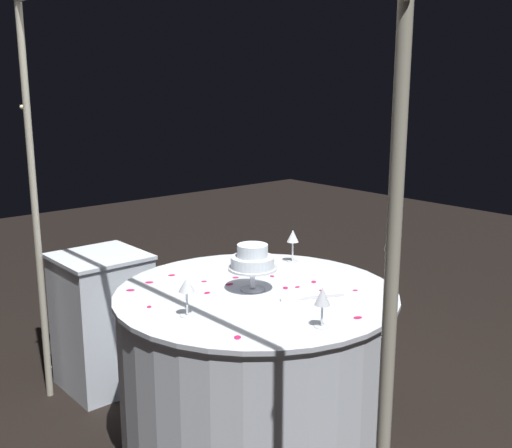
{
  "coord_description": "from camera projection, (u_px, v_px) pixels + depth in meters",
  "views": [
    {
      "loc": [
        -1.98,
        1.71,
        1.68
      ],
      "look_at": [
        0.0,
        0.0,
        1.09
      ],
      "focal_mm": 43.08,
      "sensor_mm": 36.0,
      "label": 1
    }
  ],
  "objects": [
    {
      "name": "tiered_cake",
      "position": [
        253.0,
        260.0,
        2.74
      ],
      "size": [
        0.22,
        0.22,
        0.21
      ],
      "color": "silver",
      "rests_on": "main_table"
    },
    {
      "name": "side_table",
      "position": [
        103.0,
        321.0,
        3.45
      ],
      "size": [
        0.46,
        0.46,
        0.77
      ],
      "color": "silver",
      "rests_on": "ground"
    },
    {
      "name": "wine_glass_1",
      "position": [
        322.0,
        298.0,
        2.32
      ],
      "size": [
        0.06,
        0.06,
        0.16
      ],
      "color": "silver",
      "rests_on": "main_table"
    },
    {
      "name": "rose_petal_0",
      "position": [
        204.0,
        281.0,
        2.89
      ],
      "size": [
        0.03,
        0.03,
        0.0
      ],
      "primitive_type": "ellipsoid",
      "rotation": [
        0.0,
        0.0,
        0.97
      ],
      "color": "#C61951",
      "rests_on": "main_table"
    },
    {
      "name": "rose_petal_2",
      "position": [
        130.0,
        290.0,
        2.76
      ],
      "size": [
        0.04,
        0.05,
        0.0
      ],
      "primitive_type": "ellipsoid",
      "rotation": [
        0.0,
        0.0,
        0.95
      ],
      "color": "#C61951",
      "rests_on": "main_table"
    },
    {
      "name": "cake_knife",
      "position": [
        309.0,
        298.0,
        2.65
      ],
      "size": [
        0.15,
        0.27,
        0.01
      ],
      "color": "silver",
      "rests_on": "main_table"
    },
    {
      "name": "rose_petal_16",
      "position": [
        236.0,
        277.0,
        2.94
      ],
      "size": [
        0.04,
        0.04,
        0.0
      ],
      "primitive_type": "ellipsoid",
      "rotation": [
        0.0,
        0.0,
        4.03
      ],
      "color": "#C61951",
      "rests_on": "main_table"
    },
    {
      "name": "wine_glass_2",
      "position": [
        186.0,
        287.0,
        2.43
      ],
      "size": [
        0.06,
        0.06,
        0.16
      ],
      "color": "silver",
      "rests_on": "main_table"
    },
    {
      "name": "rose_petal_12",
      "position": [
        207.0,
        293.0,
        2.73
      ],
      "size": [
        0.03,
        0.04,
        0.0
      ],
      "primitive_type": "ellipsoid",
      "rotation": [
        0.0,
        0.0,
        1.79
      ],
      "color": "#C61951",
      "rests_on": "main_table"
    },
    {
      "name": "ground_plane",
      "position": [
        256.0,
        446.0,
        2.92
      ],
      "size": [
        12.0,
        12.0,
        0.0
      ],
      "primitive_type": "plane",
      "color": "black"
    },
    {
      "name": "rose_petal_1",
      "position": [
        321.0,
        290.0,
        2.76
      ],
      "size": [
        0.03,
        0.02,
        0.0
      ],
      "primitive_type": "ellipsoid",
      "rotation": [
        0.0,
        0.0,
        3.33
      ],
      "color": "#C61951",
      "rests_on": "main_table"
    },
    {
      "name": "main_table",
      "position": [
        256.0,
        371.0,
        2.84
      ],
      "size": [
        1.27,
        1.27,
        0.78
      ],
      "color": "silver",
      "rests_on": "ground"
    },
    {
      "name": "rose_petal_17",
      "position": [
        355.0,
        290.0,
        2.76
      ],
      "size": [
        0.03,
        0.03,
        0.0
      ],
      "primitive_type": "ellipsoid",
      "rotation": [
        0.0,
        0.0,
        4.06
      ],
      "color": "#C61951",
      "rests_on": "main_table"
    },
    {
      "name": "wine_glass_3",
      "position": [
        293.0,
        238.0,
        3.18
      ],
      "size": [
        0.06,
        0.06,
        0.17
      ],
      "color": "silver",
      "rests_on": "main_table"
    },
    {
      "name": "rose_petal_13",
      "position": [
        358.0,
        318.0,
        2.44
      ],
      "size": [
        0.03,
        0.04,
        0.0
      ],
      "primitive_type": "ellipsoid",
      "rotation": [
        0.0,
        0.0,
        1.32
      ],
      "color": "#C61951",
      "rests_on": "main_table"
    },
    {
      "name": "rose_petal_5",
      "position": [
        314.0,
        282.0,
        2.88
      ],
      "size": [
        0.04,
        0.04,
        0.0
      ],
      "primitive_type": "ellipsoid",
      "rotation": [
        0.0,
        0.0,
        2.28
      ],
      "color": "#C61951",
      "rests_on": "main_table"
    },
    {
      "name": "rose_petal_15",
      "position": [
        285.0,
        288.0,
        2.79
      ],
      "size": [
        0.04,
        0.04,
        0.0
      ],
      "primitive_type": "ellipsoid",
      "rotation": [
        0.0,
        0.0,
        2.39
      ],
      "color": "#C61951",
      "rests_on": "main_table"
    },
    {
      "name": "rose_petal_8",
      "position": [
        264.0,
        268.0,
        3.09
      ],
      "size": [
        0.03,
        0.04,
        0.0
      ],
      "primitive_type": "ellipsoid",
      "rotation": [
        0.0,
        0.0,
        5.03
      ],
      "color": "#C61951",
      "rests_on": "main_table"
    },
    {
      "name": "rose_petal_11",
      "position": [
        241.0,
        258.0,
        3.27
      ],
      "size": [
        0.02,
        0.03,
        0.0
      ],
      "primitive_type": "ellipsoid",
      "rotation": [
        0.0,
        0.0,
        4.69
      ],
      "color": "#C61951",
      "rests_on": "main_table"
    },
    {
      "name": "rose_petal_4",
      "position": [
        149.0,
        307.0,
        2.56
      ],
      "size": [
        0.03,
        0.03,
        0.0
      ],
      "primitive_type": "ellipsoid",
      "rotation": [
        0.0,
        0.0,
        5.67
      ],
      "color": "#C61951",
      "rests_on": "main_table"
    },
    {
      "name": "rose_petal_9",
      "position": [
        172.0,
        275.0,
        2.98
      ],
      "size": [
        0.04,
        0.04,
        0.0
      ],
      "primitive_type": "ellipsoid",
      "rotation": [
        0.0,
        0.0,
        1.17
      ],
      "color": "#C61951",
      "rests_on": "main_table"
    },
    {
      "name": "rose_petal_7",
      "position": [
        149.0,
        282.0,
        2.87
      ],
      "size": [
        0.05,
        0.05,
        0.0
      ],
      "primitive_type": "ellipsoid",
      "rotation": [
        0.0,
        0.0,
        0.87
      ],
      "color": "#C61951",
      "rests_on": "main_table"
    },
    {
      "name": "decorative_arch",
      "position": [
        145.0,
        160.0,
        2.27
      ],
      "size": [
        2.31,
        0.05,
        2.11
      ],
      "color": "#B7B29E",
      "rests_on": "ground"
    },
    {
      "name": "wine_glass_0",
      "position": [
        256.0,
        251.0,
        2.98
      ],
      "size": [
        0.07,
        0.07,
        0.16
      ],
      "color": "silver",
      "rests_on": "main_table"
    },
    {
      "name": "rose_petal_14",
      "position": [
        237.0,
        337.0,
        2.25
      ],
      "size": [
        0.04,
        0.04,
        0.0
      ],
      "primitive_type": "ellipsoid",
      "rotation": [
        0.0,
        0.0,
        2.34
      ],
      "color": "#C61951",
      "rests_on": "main_table"
    },
    {
      "name": "rose_petal_3",
      "position": [
        229.0,
        284.0,
        2.85
      ],
      "size": [
        0.03,
        0.04,
        0.0
      ],
      "primitive_type": "ellipsoid",
      "rotation": [
        0.0,
        0.0,
        4.58
      ],
      "color": "#C61951",
      "rests_on": "main_table"
    },
    {
      "name": "rose_petal_10",
      "position": [
        272.0,
        276.0,
        2.96
      ],
      "size": [
        0.03,
        0.02,
        0.0
      ],
      "primitive_type": "ellipsoid",
      "rotation": [
        0.0,
        0.0,
        6.1
      ],
      "color": "#C61951",
      "rests_on": "main_table"
    },
    {
      "name": "rose_petal_6",
      "position": [
        297.0,
        287.0,
        2.81
      ],
      "size": [
        0.02,
        0.03,
        0.0
      ],
      "primitive_type": "ellipsoid",
      "rotation": [
        0.0,
        0.0,
        4.84
      ],
      "color": "#C61951",
      "rests_on": "main_table"
    }
  ]
}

